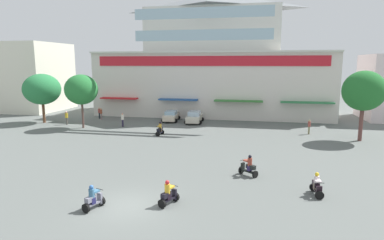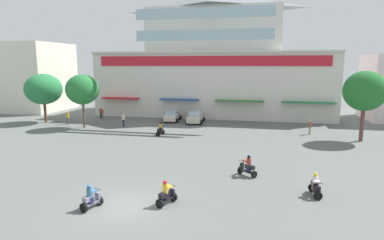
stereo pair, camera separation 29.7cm
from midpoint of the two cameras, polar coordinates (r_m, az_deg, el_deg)
ground_plane at (r=31.54m, az=-2.38°, el=-5.03°), size 128.00×128.00×0.00m
colonial_building at (r=53.38m, az=3.59°, el=9.59°), size 35.64×17.25×18.86m
flank_building_left at (r=63.33m, az=-25.40°, el=6.73°), size 8.21×11.26×11.47m
plaza_tree_0 at (r=43.37m, az=-18.79°, el=4.99°), size 4.04×4.10×6.72m
plaza_tree_1 at (r=38.26m, az=27.38°, el=4.47°), size 4.27×4.01×7.34m
plaza_tree_2 at (r=49.29m, az=-24.68°, el=4.85°), size 4.88×5.02×6.68m
parked_car_0 at (r=46.54m, az=-3.82°, el=0.71°), size 2.49×4.31×1.47m
parked_car_1 at (r=45.06m, az=0.22°, el=0.50°), size 2.53×4.32×1.60m
scooter_rider_0 at (r=22.06m, az=20.39°, el=-10.65°), size 0.67×1.48×1.43m
scooter_rider_1 at (r=19.72m, az=-17.14°, el=-12.91°), size 0.91×1.40×1.44m
scooter_rider_2 at (r=19.47m, az=-4.54°, el=-12.74°), size 1.03×1.46×1.50m
scooter_rider_3 at (r=37.54m, az=-5.80°, el=-1.68°), size 0.69×1.37×1.54m
scooter_rider_4 at (r=24.40m, az=9.41°, el=-8.03°), size 1.46×1.30×1.58m
pedestrian_0 at (r=46.91m, az=-21.04°, el=0.47°), size 0.55×0.55×1.78m
pedestrian_1 at (r=50.52m, az=-15.90°, el=1.31°), size 0.39×0.39×1.68m
pedestrian_2 at (r=40.10m, az=19.40°, el=-0.97°), size 0.38×0.38×1.69m
pedestrian_3 at (r=49.33m, az=-15.60°, el=1.18°), size 0.35×0.35×1.72m
pedestrian_4 at (r=43.40m, az=-12.12°, el=0.17°), size 0.53×0.53×1.74m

